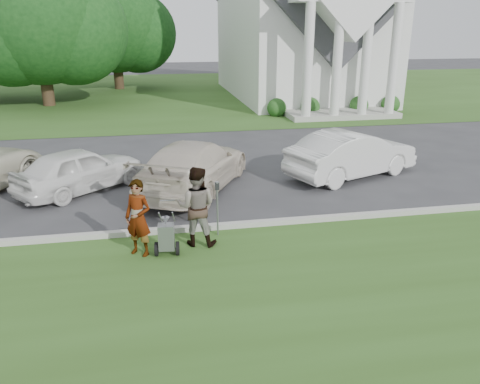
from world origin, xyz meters
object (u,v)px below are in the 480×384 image
object	(u,v)px
church	(300,9)
tree_left	(38,22)
car_b	(80,169)
car_c	(194,165)
person_left	(138,219)
person_right	(196,207)
striping_cart	(166,238)
parking_meter_near	(217,202)
car_d	(352,154)
tree_back	(114,28)

from	to	relation	value
church	tree_left	distance (m)	17.07
car_b	car_c	bearing A→B (deg)	-138.70
church	car_b	bearing A→B (deg)	-124.12
person_left	church	bearing A→B (deg)	98.24
tree_left	person_right	bearing A→B (deg)	-71.61
striping_cart	car_b	world-z (taller)	car_b
parking_meter_near	car_d	distance (m)	6.45
striping_cart	person_left	bearing A→B (deg)	172.28
striping_cart	parking_meter_near	world-z (taller)	parking_meter_near
tree_back	striping_cart	bearing A→B (deg)	-85.04
tree_back	striping_cart	distance (m)	31.03
person_right	car_b	bearing A→B (deg)	-38.95
church	car_d	bearing A→B (deg)	-101.83
striping_cart	car_b	size ratio (longest dim) A/B	0.27
church	striping_cart	bearing A→B (deg)	-113.56
person_left	car_d	xyz separation A→B (m)	(6.96, 4.62, -0.09)
car_c	person_right	bearing A→B (deg)	112.57
church	parking_meter_near	bearing A→B (deg)	-111.66
striping_cart	person_left	world-z (taller)	person_left
person_right	striping_cart	bearing A→B (deg)	46.66
person_left	car_b	bearing A→B (deg)	144.33
car_c	tree_back	bearing A→B (deg)	-54.86
tree_back	person_right	distance (m)	30.61
tree_back	car_b	xyz separation A→B (m)	(0.23, -25.74, -4.04)
striping_cart	parking_meter_near	xyz separation A→B (m)	(1.26, 0.83, 0.44)
tree_back	car_d	world-z (taller)	tree_back
person_left	person_right	bearing A→B (deg)	45.78
tree_left	car_b	distance (m)	18.76
person_left	car_b	distance (m)	5.09
tree_left	car_c	world-z (taller)	tree_left
car_b	car_c	distance (m)	3.50
parking_meter_near	car_c	distance (m)	3.57
striping_cart	car_b	bearing A→B (deg)	121.92
tree_left	parking_meter_near	bearing A→B (deg)	-70.04
tree_left	car_c	size ratio (longest dim) A/B	2.00
church	car_d	xyz separation A→B (m)	(-3.98, -18.99, -5.16)
tree_left	car_b	world-z (taller)	tree_left
striping_cart	car_c	world-z (taller)	car_c
parking_meter_near	car_d	bearing A→B (deg)	37.47
car_b	striping_cart	bearing A→B (deg)	165.85
person_left	parking_meter_near	world-z (taller)	person_left
car_d	person_left	bearing A→B (deg)	101.52
tree_left	car_d	size ratio (longest dim) A/B	2.25
church	car_c	bearing A→B (deg)	-115.71
tree_back	person_left	size ratio (longest dim) A/B	5.55
car_d	parking_meter_near	bearing A→B (deg)	105.43
church	tree_back	world-z (taller)	church
striping_cart	car_b	distance (m)	5.46
parking_meter_near	tree_left	bearing A→B (deg)	109.96
church	person_left	size ratio (longest dim) A/B	13.92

